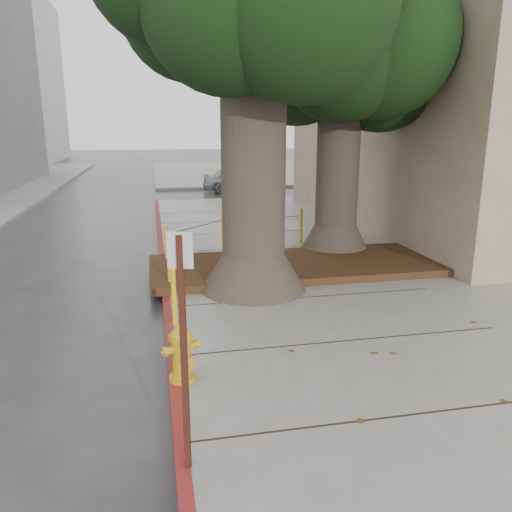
{
  "coord_description": "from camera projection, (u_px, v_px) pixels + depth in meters",
  "views": [
    {
      "loc": [
        -2.15,
        -6.43,
        3.23
      ],
      "look_at": [
        -0.48,
        1.61,
        1.1
      ],
      "focal_mm": 35.0,
      "sensor_mm": 36.0,
      "label": 1
    }
  ],
  "objects": [
    {
      "name": "building_side_grey",
      "position": [
        451.0,
        92.0,
        40.48
      ],
      "size": [
        12.0,
        14.0,
        12.0
      ],
      "primitive_type": "cube",
      "color": "slate",
      "rests_on": "ground"
    },
    {
      "name": "car_red",
      "position": [
        372.0,
        176.0,
        27.58
      ],
      "size": [
        3.61,
        1.58,
        1.15
      ],
      "primitive_type": "imported",
      "rotation": [
        0.0,
        0.0,
        1.67
      ],
      "color": "#9A0F0E",
      "rests_on": "ground"
    },
    {
      "name": "curb_red",
      "position": [
        166.0,
        302.0,
        9.29
      ],
      "size": [
        0.14,
        26.0,
        0.16
      ],
      "primitive_type": "cube",
      "color": "maroon",
      "rests_on": "ground"
    },
    {
      "name": "planter_bed",
      "position": [
        295.0,
        265.0,
        11.14
      ],
      "size": [
        6.4,
        2.6,
        0.16
      ],
      "primitive_type": "cube",
      "color": "black",
      "rests_on": "sidewalk_main"
    },
    {
      "name": "signpost",
      "position": [
        184.0,
        341.0,
        4.34
      ],
      "size": [
        0.21,
        0.09,
        2.24
      ],
      "rotation": [
        0.0,
        0.0,
        -0.34
      ],
      "color": "#471911",
      "rests_on": "sidewalk_main"
    },
    {
      "name": "sidewalk_far",
      "position": [
        264.0,
        171.0,
        36.92
      ],
      "size": [
        16.0,
        20.0,
        0.15
      ],
      "primitive_type": "cube",
      "color": "slate",
      "rests_on": "ground"
    },
    {
      "name": "fire_hydrant",
      "position": [
        182.0,
        351.0,
        6.16
      ],
      "size": [
        0.43,
        0.43,
        0.8
      ],
      "rotation": [
        0.0,
        0.0,
        0.37
      ],
      "color": "gold",
      "rests_on": "sidewalk_main"
    },
    {
      "name": "ground",
      "position": [
        310.0,
        353.0,
        7.33
      ],
      "size": [
        140.0,
        140.0,
        0.0
      ],
      "primitive_type": "plane",
      "color": "#28282B",
      "rests_on": "ground"
    },
    {
      "name": "tree_far",
      "position": [
        354.0,
        48.0,
        11.63
      ],
      "size": [
        4.5,
        3.8,
        7.17
      ],
      "color": "#4C3F33",
      "rests_on": "sidewalk_main"
    },
    {
      "name": "building_side_white",
      "position": [
        420.0,
        108.0,
        33.99
      ],
      "size": [
        10.0,
        10.0,
        9.0
      ],
      "primitive_type": "cube",
      "color": "silver",
      "rests_on": "ground"
    },
    {
      "name": "bollard_ring",
      "position": [
        214.0,
        245.0,
        11.14
      ],
      "size": [
        3.79,
        5.39,
        0.95
      ],
      "color": "yellow",
      "rests_on": "sidewalk_main"
    },
    {
      "name": "car_silver",
      "position": [
        240.0,
        179.0,
        25.44
      ],
      "size": [
        3.89,
        1.77,
        1.29
      ],
      "primitive_type": "imported",
      "rotation": [
        0.0,
        0.0,
        1.51
      ],
      "color": "#9B9BA0",
      "rests_on": "ground"
    }
  ]
}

